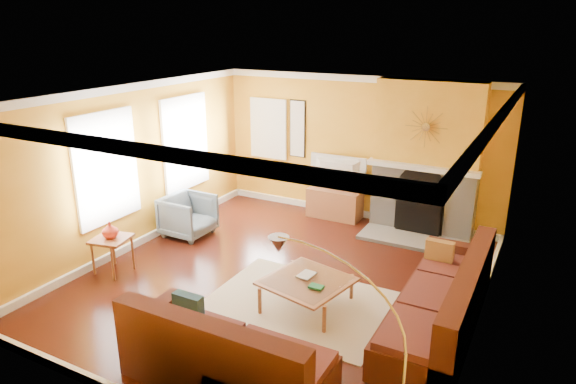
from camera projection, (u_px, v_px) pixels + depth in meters
The scene contains 27 objects.
floor at pixel (281, 280), 7.59m from camera, with size 5.50×6.00×0.02m, color #521D11.
ceiling at pixel (280, 94), 6.73m from camera, with size 5.50×6.00×0.02m, color white.
wall_back at pixel (357, 148), 9.68m from camera, with size 5.50×0.02×2.70m, color gold.
wall_front at pixel (121, 286), 4.63m from camera, with size 5.50×0.02×2.70m, color gold.
wall_left at pixel (133, 167), 8.38m from camera, with size 0.02×6.00×2.70m, color gold.
wall_right at pixel (490, 228), 5.93m from camera, with size 0.02×6.00×2.70m, color gold.
baseboard at pixel (281, 275), 7.56m from camera, with size 5.50×6.00×0.12m, color white, non-canonical shape.
crown_molding at pixel (280, 100), 6.75m from camera, with size 5.50×6.00×0.12m, color white, non-canonical shape.
window_left_near at pixel (185, 143), 9.41m from camera, with size 0.06×1.22×1.72m, color white.
window_left_far at pixel (105, 168), 7.82m from camera, with size 0.06×1.22×1.72m, color white.
window_back at pixel (269, 128), 10.42m from camera, with size 0.82×0.06×1.22m, color white.
wall_art at pixel (297, 129), 10.12m from camera, with size 0.34×0.04×1.14m, color white.
fireplace at pixel (426, 159), 8.90m from camera, with size 1.80×0.40×2.70m, color #9A9692, non-canonical shape.
mantel at pixel (422, 168), 8.73m from camera, with size 1.92×0.22×0.08m, color white.
hearth at pixel (412, 240), 8.86m from camera, with size 1.80×0.70×0.06m, color #9A9692.
sunburst at pixel (426, 127), 8.52m from camera, with size 0.70×0.04×0.70m, color olive, non-canonical shape.
rug at pixel (300, 303), 6.93m from camera, with size 2.40×1.80×0.02m, color beige.
sectional_sofa at pixel (332, 292), 6.32m from camera, with size 3.25×3.91×0.90m, color #51241A, non-canonical shape.
coffee_table at pixel (307, 293), 6.79m from camera, with size 1.01×1.01×0.40m, color white, non-canonical shape.
media_console at pixel (335, 203), 9.90m from camera, with size 1.03×0.46×0.56m, color #9E5F39.
tv at pixel (336, 173), 9.71m from camera, with size 1.12×0.15×0.64m, color black.
subwoofer at pixel (346, 209), 9.92m from camera, with size 0.33×0.33×0.33m, color white.
armchair at pixel (188, 216), 9.03m from camera, with size 0.78×0.81×0.73m, color slate.
side_table at pixel (113, 255), 7.72m from camera, with size 0.51×0.51×0.56m, color #9E5F39, non-canonical shape.
vase at pixel (110, 230), 7.59m from camera, with size 0.24×0.24×0.25m, color red.
book at pixel (300, 273), 6.88m from camera, with size 0.19×0.26×0.03m, color white.
arc_lamp at pixel (343, 356), 4.29m from camera, with size 1.24×0.36×1.92m, color silver, non-canonical shape.
Camera 1 is at (3.27, -5.94, 3.62)m, focal length 32.00 mm.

